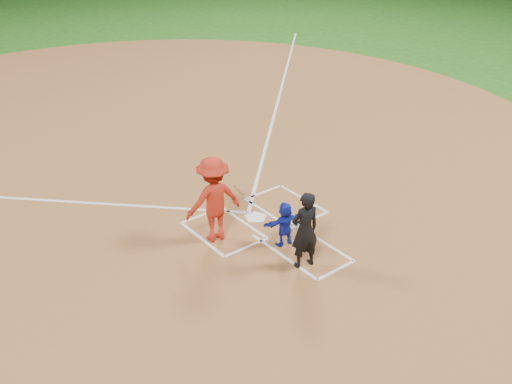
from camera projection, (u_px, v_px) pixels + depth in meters
ground at (256, 218)px, 14.13m from camera, size 120.00×120.00×0.00m
home_plate_dirt at (141, 142)px, 18.29m from camera, size 28.00×28.00×0.01m
home_plate at (256, 217)px, 14.12m from camera, size 0.60×0.60×0.02m
catcher at (285, 224)px, 12.83m from camera, size 1.03×0.46×1.07m
umpire at (305, 230)px, 11.94m from camera, size 0.72×0.54×1.77m
chalk_markings at (151, 149)px, 17.79m from camera, size 28.35×17.32×0.01m
batter_at_plate at (214, 200)px, 12.82m from camera, size 1.51×1.02×2.05m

